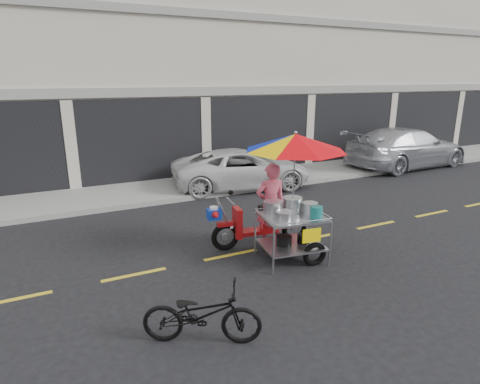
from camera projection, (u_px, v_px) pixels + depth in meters
name	position (u px, v px, depth m)	size (l,w,h in m)	color
ground	(310.00, 239.00, 9.19)	(90.00, 90.00, 0.00)	black
sidewalk	(217.00, 182.00, 13.92)	(45.00, 3.00, 0.15)	gray
shophouse_block	(229.00, 62.00, 18.36)	(36.00, 8.11, 10.40)	beige
centerline	(310.00, 239.00, 9.19)	(42.00, 0.10, 0.01)	gold
white_pickup	(242.00, 169.00, 13.32)	(2.13, 4.62, 1.28)	silver
silver_pickup	(407.00, 148.00, 16.35)	(2.26, 5.55, 1.61)	#B9BAC2
near_bicycle	(202.00, 314.00, 5.50)	(0.58, 1.65, 0.87)	black
food_vendor_rig	(284.00, 178.00, 8.01)	(2.58, 2.31, 2.60)	black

